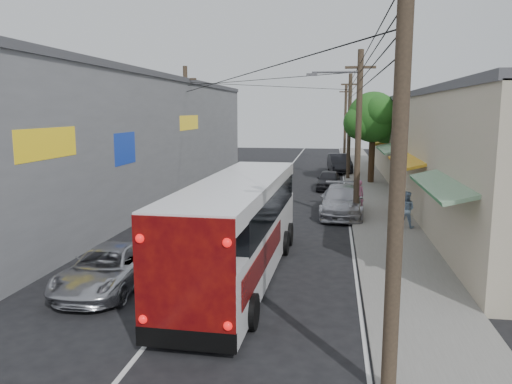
# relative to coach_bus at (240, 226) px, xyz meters

# --- Properties ---
(ground) EXTENTS (120.00, 120.00, 0.00)m
(ground) POSITION_rel_coach_bus_xyz_m (-1.20, -4.33, -1.62)
(ground) COLOR black
(ground) RESTS_ON ground
(sidewalk) EXTENTS (3.00, 80.00, 0.12)m
(sidewalk) POSITION_rel_coach_bus_xyz_m (5.30, 15.67, -1.56)
(sidewalk) COLOR slate
(sidewalk) RESTS_ON ground
(building_right) EXTENTS (7.09, 40.00, 6.25)m
(building_right) POSITION_rel_coach_bus_xyz_m (9.79, 17.67, 1.53)
(building_right) COLOR #C1B199
(building_right) RESTS_ON ground
(building_left) EXTENTS (7.20, 36.00, 7.25)m
(building_left) POSITION_rel_coach_bus_xyz_m (-9.70, 13.66, 2.03)
(building_left) COLOR gray
(building_left) RESTS_ON ground
(utility_poles) EXTENTS (11.80, 45.28, 8.00)m
(utility_poles) POSITION_rel_coach_bus_xyz_m (1.92, 15.99, 2.51)
(utility_poles) COLOR #473828
(utility_poles) RESTS_ON ground
(street_tree) EXTENTS (4.40, 4.00, 6.60)m
(street_tree) POSITION_rel_coach_bus_xyz_m (5.67, 21.68, 3.05)
(street_tree) COLOR #3F2B19
(street_tree) RESTS_ON ground
(coach_bus) EXTENTS (2.73, 10.94, 3.13)m
(coach_bus) POSITION_rel_coach_bus_xyz_m (0.00, 0.00, 0.00)
(coach_bus) COLOR white
(coach_bus) RESTS_ON ground
(jeepney) EXTENTS (2.10, 4.49, 1.24)m
(jeepney) POSITION_rel_coach_bus_xyz_m (-3.64, -1.76, -1.00)
(jeepney) COLOR silver
(jeepney) RESTS_ON ground
(parked_suv) EXTENTS (2.19, 5.18, 1.49)m
(parked_suv) POSITION_rel_coach_bus_xyz_m (3.34, 9.96, -0.88)
(parked_suv) COLOR #A9AAB2
(parked_suv) RESTS_ON ground
(parked_car_mid) EXTENTS (1.66, 3.84, 1.29)m
(parked_car_mid) POSITION_rel_coach_bus_xyz_m (2.60, 18.44, -0.98)
(parked_car_mid) COLOR #232327
(parked_car_mid) RESTS_ON ground
(parked_car_far) EXTENTS (2.24, 5.03, 1.61)m
(parked_car_far) POSITION_rel_coach_bus_xyz_m (3.40, 28.00, -0.82)
(parked_car_far) COLOR black
(parked_car_far) RESTS_ON ground
(pedestrian_near) EXTENTS (0.70, 0.58, 1.64)m
(pedestrian_near) POSITION_rel_coach_bus_xyz_m (4.20, 10.54, -0.68)
(pedestrian_near) COLOR #CA6B9E
(pedestrian_near) RESTS_ON sidewalk
(pedestrian_far) EXTENTS (0.95, 0.84, 1.62)m
(pedestrian_far) POSITION_rel_coach_bus_xyz_m (6.11, 7.27, -0.69)
(pedestrian_far) COLOR #92B1D4
(pedestrian_far) RESTS_ON sidewalk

